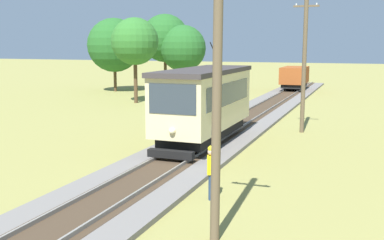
{
  "coord_description": "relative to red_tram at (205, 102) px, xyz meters",
  "views": [
    {
      "loc": [
        7.54,
        -0.95,
        4.99
      ],
      "look_at": [
        -0.46,
        20.05,
        1.35
      ],
      "focal_mm": 43.8,
      "sensor_mm": 36.0,
      "label": 1
    }
  ],
  "objects": [
    {
      "name": "tree_left_far",
      "position": [
        -12.98,
        24.33,
        3.43
      ],
      "size": [
        5.05,
        5.05,
        8.16
      ],
      "color": "#4C3823",
      "rests_on": "ground"
    },
    {
      "name": "utility_pole_mid",
      "position": [
        4.02,
        5.39,
        1.92
      ],
      "size": [
        1.4,
        0.28,
        8.03
      ],
      "color": "brown",
      "rests_on": "ground"
    },
    {
      "name": "red_tram",
      "position": [
        0.0,
        0.0,
        0.0
      ],
      "size": [
        2.6,
        8.54,
        4.79
      ],
      "color": "beige",
      "rests_on": "rail_right"
    },
    {
      "name": "tree_right_near",
      "position": [
        -11.26,
        14.23,
        3.03
      ],
      "size": [
        4.01,
        4.01,
        7.25
      ],
      "color": "#4C3823",
      "rests_on": "ground"
    },
    {
      "name": "tree_right_far",
      "position": [
        -10.69,
        23.69,
        2.4
      ],
      "size": [
        4.74,
        4.74,
        6.97
      ],
      "color": "#4C3823",
      "rests_on": "ground"
    },
    {
      "name": "track_worker",
      "position": [
        2.9,
        -7.61,
        -1.21
      ],
      "size": [
        0.35,
        0.44,
        1.78
      ],
      "rotation": [
        0.0,
        0.0,
        0.32
      ],
      "color": "navy",
      "rests_on": "ground"
    },
    {
      "name": "freight_car",
      "position": [
        -0.0,
        28.82,
        -0.64
      ],
      "size": [
        2.4,
        5.2,
        2.31
      ],
      "color": "#93471E",
      "rests_on": "rail_right"
    },
    {
      "name": "tree_left_near",
      "position": [
        -18.01,
        22.4,
        2.71
      ],
      "size": [
        5.68,
        5.68,
        7.75
      ],
      "color": "#4C3823",
      "rests_on": "ground"
    },
    {
      "name": "utility_pole_near_tram",
      "position": [
        4.02,
        -10.54,
        1.74
      ],
      "size": [
        1.4,
        0.44,
        7.68
      ],
      "color": "brown",
      "rests_on": "ground"
    }
  ]
}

